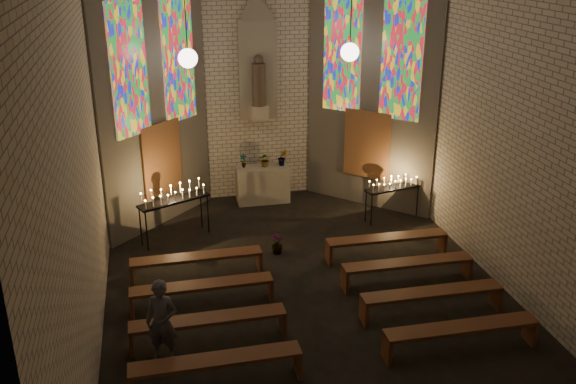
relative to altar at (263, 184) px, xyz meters
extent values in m
plane|color=black|center=(0.00, -5.45, -0.50)|extent=(12.00, 12.00, 0.00)
cube|color=beige|center=(0.00, 0.55, 3.00)|extent=(8.00, 0.02, 7.00)
cube|color=beige|center=(0.00, -11.45, 3.00)|extent=(8.00, 0.02, 7.00)
cube|color=beige|center=(-4.00, -5.45, 3.00)|extent=(0.02, 12.00, 7.00)
cube|color=beige|center=(4.00, -5.45, 3.00)|extent=(0.02, 12.00, 7.00)
cube|color=beige|center=(-2.75, -0.70, 3.00)|extent=(2.72, 2.72, 7.00)
cube|color=beige|center=(2.75, -0.70, 3.00)|extent=(2.72, 2.72, 7.00)
cube|color=#4C3F8C|center=(-3.21, -1.39, 3.50)|extent=(0.78, 0.78, 3.00)
cube|color=#4C3F8C|center=(-2.06, -0.24, 3.50)|extent=(0.78, 0.78, 3.00)
cube|color=#4C3F8C|center=(2.06, -0.24, 3.50)|extent=(0.78, 0.78, 3.00)
cube|color=#4C3F8C|center=(3.21, -1.39, 3.50)|extent=(0.78, 0.78, 3.00)
cube|color=brown|center=(-2.63, -0.82, 1.20)|extent=(0.95, 0.95, 1.80)
cube|color=brown|center=(2.63, -0.82, 1.20)|extent=(0.95, 0.95, 1.80)
cube|color=gray|center=(0.00, 0.47, 3.00)|extent=(1.00, 0.12, 2.60)
cone|color=gray|center=(0.00, 0.47, 4.65)|extent=(1.00, 1.00, 0.80)
cube|color=beige|center=(0.00, 0.33, 1.90)|extent=(0.45, 0.30, 0.40)
cylinder|color=brown|center=(0.00, 0.33, 2.65)|extent=(0.36, 0.36, 1.10)
sphere|color=brown|center=(0.00, 0.33, 3.30)|extent=(0.26, 0.26, 0.26)
sphere|color=white|center=(-1.90, -1.35, 3.70)|extent=(0.44, 0.44, 0.44)
sphere|color=white|center=(1.90, -1.35, 3.70)|extent=(0.44, 0.44, 0.44)
cube|color=beige|center=(0.00, 0.00, 0.00)|extent=(1.40, 0.60, 1.00)
imported|color=#4C723F|center=(-0.51, 0.07, 0.69)|extent=(0.22, 0.18, 0.37)
imported|color=#4C723F|center=(0.09, 0.02, 0.69)|extent=(0.41, 0.38, 0.39)
imported|color=#4C723F|center=(0.55, 0.00, 0.72)|extent=(0.25, 0.20, 0.45)
imported|color=#4C723F|center=(-0.24, -3.11, -0.27)|extent=(0.32, 0.32, 0.47)
cube|color=black|center=(-2.45, -1.85, 0.49)|extent=(1.74, 1.09, 0.05)
cylinder|color=black|center=(-3.12, -2.34, -0.02)|extent=(0.03, 0.03, 0.97)
cylinder|color=black|center=(-1.65, -1.66, -0.02)|extent=(0.03, 0.03, 0.97)
cylinder|color=black|center=(-3.25, -2.04, -0.02)|extent=(0.03, 0.03, 0.97)
cylinder|color=black|center=(-1.79, -1.36, -0.02)|extent=(0.03, 0.03, 0.97)
cube|color=black|center=(3.00, -1.85, 0.34)|extent=(1.51, 0.66, 0.05)
cylinder|color=black|center=(2.36, -2.14, -0.09)|extent=(0.03, 0.03, 0.83)
cylinder|color=black|center=(3.70, -1.83, -0.09)|extent=(0.03, 0.03, 0.83)
cylinder|color=black|center=(2.30, -1.87, -0.09)|extent=(0.03, 0.03, 0.83)
cylinder|color=black|center=(3.64, -1.56, -0.09)|extent=(0.03, 0.03, 0.83)
cube|color=#552D18|center=(-2.12, -3.85, 0.00)|extent=(2.76, 0.41, 0.07)
cube|color=#552D18|center=(-3.46, -3.86, -0.25)|extent=(0.07, 0.39, 0.50)
cube|color=#552D18|center=(-0.77, -3.84, -0.25)|extent=(0.07, 0.39, 0.50)
cube|color=#552D18|center=(2.12, -3.85, 0.00)|extent=(2.76, 0.41, 0.07)
cube|color=#552D18|center=(0.77, -3.84, -0.25)|extent=(0.07, 0.39, 0.50)
cube|color=#552D18|center=(3.46, -3.86, -0.25)|extent=(0.07, 0.39, 0.50)
cube|color=#552D18|center=(-2.12, -5.05, 0.00)|extent=(2.76, 0.41, 0.07)
cube|color=#552D18|center=(-3.46, -5.06, -0.25)|extent=(0.07, 0.39, 0.50)
cube|color=#552D18|center=(-0.77, -5.04, -0.25)|extent=(0.07, 0.39, 0.50)
cube|color=#552D18|center=(2.12, -5.05, 0.00)|extent=(2.76, 0.41, 0.07)
cube|color=#552D18|center=(0.77, -5.04, -0.25)|extent=(0.07, 0.39, 0.50)
cube|color=#552D18|center=(3.46, -5.06, -0.25)|extent=(0.07, 0.39, 0.50)
cube|color=#552D18|center=(-2.12, -6.25, 0.00)|extent=(2.76, 0.41, 0.07)
cube|color=#552D18|center=(-3.46, -6.26, -0.25)|extent=(0.07, 0.39, 0.50)
cube|color=#552D18|center=(-0.77, -6.24, -0.25)|extent=(0.07, 0.39, 0.50)
cube|color=#552D18|center=(2.12, -6.25, 0.00)|extent=(2.76, 0.41, 0.07)
cube|color=#552D18|center=(0.77, -6.24, -0.25)|extent=(0.07, 0.39, 0.50)
cube|color=#552D18|center=(3.46, -6.26, -0.25)|extent=(0.07, 0.39, 0.50)
cube|color=#552D18|center=(-2.12, -7.45, 0.00)|extent=(2.76, 0.41, 0.07)
cube|color=#552D18|center=(-0.77, -7.44, -0.25)|extent=(0.07, 0.39, 0.50)
cube|color=#552D18|center=(2.12, -7.45, 0.00)|extent=(2.76, 0.41, 0.07)
cube|color=#552D18|center=(0.77, -7.44, -0.25)|extent=(0.07, 0.39, 0.50)
cube|color=#552D18|center=(3.46, -7.46, -0.25)|extent=(0.07, 0.39, 0.50)
imported|color=#494952|center=(-2.91, -6.57, 0.26)|extent=(0.64, 0.52, 1.51)
camera|label=1|loc=(-2.82, -15.95, 6.27)|focal=40.00mm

